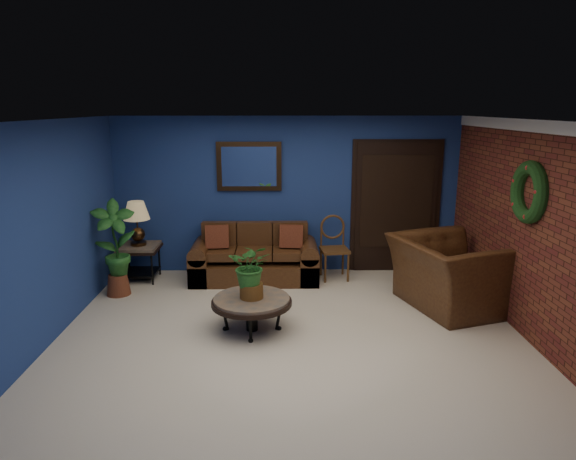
{
  "coord_description": "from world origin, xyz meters",
  "views": [
    {
      "loc": [
        -0.14,
        -5.62,
        2.65
      ],
      "look_at": [
        -0.02,
        0.55,
        1.15
      ],
      "focal_mm": 32.0,
      "sensor_mm": 36.0,
      "label": 1
    }
  ],
  "objects_px": {
    "side_chair": "(334,243)",
    "armchair": "(450,274)",
    "coffee_table": "(252,302)",
    "end_table": "(139,253)",
    "table_lamp": "(137,218)",
    "sofa": "(255,261)"
  },
  "relations": [
    {
      "from": "side_chair",
      "to": "armchair",
      "type": "height_order",
      "value": "side_chair"
    },
    {
      "from": "coffee_table",
      "to": "armchair",
      "type": "distance_m",
      "value": 2.71
    },
    {
      "from": "end_table",
      "to": "side_chair",
      "type": "relative_size",
      "value": 0.62
    },
    {
      "from": "table_lamp",
      "to": "armchair",
      "type": "distance_m",
      "value": 4.64
    },
    {
      "from": "coffee_table",
      "to": "armchair",
      "type": "bearing_deg",
      "value": 14.91
    },
    {
      "from": "sofa",
      "to": "coffee_table",
      "type": "distance_m",
      "value": 1.92
    },
    {
      "from": "end_table",
      "to": "sofa",
      "type": "bearing_deg",
      "value": 0.76
    },
    {
      "from": "table_lamp",
      "to": "armchair",
      "type": "relative_size",
      "value": 0.46
    },
    {
      "from": "end_table",
      "to": "armchair",
      "type": "height_order",
      "value": "armchair"
    },
    {
      "from": "sofa",
      "to": "end_table",
      "type": "xyz_separation_m",
      "value": [
        -1.79,
        -0.02,
        0.14
      ]
    },
    {
      "from": "end_table",
      "to": "armchair",
      "type": "xyz_separation_m",
      "value": [
        4.45,
        -1.2,
        0.04
      ]
    },
    {
      "from": "sofa",
      "to": "end_table",
      "type": "bearing_deg",
      "value": -179.24
    },
    {
      "from": "sofa",
      "to": "coffee_table",
      "type": "xyz_separation_m",
      "value": [
        0.05,
        -1.92,
        0.07
      ]
    },
    {
      "from": "sofa",
      "to": "side_chair",
      "type": "relative_size",
      "value": 1.98
    },
    {
      "from": "coffee_table",
      "to": "table_lamp",
      "type": "distance_m",
      "value": 2.71
    },
    {
      "from": "table_lamp",
      "to": "sofa",
      "type": "bearing_deg",
      "value": 0.76
    },
    {
      "from": "sofa",
      "to": "side_chair",
      "type": "height_order",
      "value": "side_chair"
    },
    {
      "from": "side_chair",
      "to": "armchair",
      "type": "xyz_separation_m",
      "value": [
        1.43,
        -1.27,
        -0.09
      ]
    },
    {
      "from": "end_table",
      "to": "armchair",
      "type": "relative_size",
      "value": 0.43
    },
    {
      "from": "coffee_table",
      "to": "end_table",
      "type": "relative_size",
      "value": 1.58
    },
    {
      "from": "coffee_table",
      "to": "end_table",
      "type": "height_order",
      "value": "end_table"
    },
    {
      "from": "coffee_table",
      "to": "end_table",
      "type": "xyz_separation_m",
      "value": [
        -1.83,
        1.89,
        0.07
      ]
    }
  ]
}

